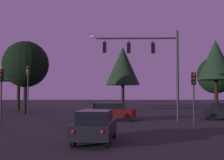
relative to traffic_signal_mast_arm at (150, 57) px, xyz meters
The scene contains 12 objects.
ground_plane 8.85m from the traffic_signal_mast_arm, 129.35° to the left, with size 168.00×168.00×0.00m, color #262326.
traffic_signal_mast_arm is the anchor object (origin of this frame).
traffic_light_corner_left 4.89m from the traffic_signal_mast_arm, 46.42° to the right, with size 0.31×0.36×3.87m.
traffic_light_corner_right 11.92m from the traffic_signal_mast_arm, 161.12° to the right, with size 0.33×0.37×4.06m.
traffic_light_median 11.76m from the traffic_signal_mast_arm, 163.82° to the left, with size 0.35×0.38×4.89m.
car_nearside_lane 12.29m from the traffic_signal_mast_arm, 109.84° to the right, with size 2.07×4.47×1.52m.
car_crossing_right 5.74m from the traffic_signal_mast_arm, 163.12° to the left, with size 4.75×2.13×1.52m.
tree_behind_sign 14.31m from the traffic_signal_mast_arm, 50.00° to the left, with size 4.34×4.34×8.78m.
tree_left_far 16.16m from the traffic_signal_mast_arm, 144.72° to the left, with size 5.30×5.30×8.35m.
tree_center_horizon 24.10m from the traffic_signal_mast_arm, 133.45° to the left, with size 5.27×5.27×8.94m.
tree_right_cluster 21.56m from the traffic_signal_mast_arm, 94.46° to the left, with size 5.24×5.24×9.57m.
tree_lot_edge 24.28m from the traffic_signal_mast_arm, 59.18° to the left, with size 5.58×5.58×7.92m.
Camera 1 is at (1.52, -6.19, 2.31)m, focal length 48.55 mm.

